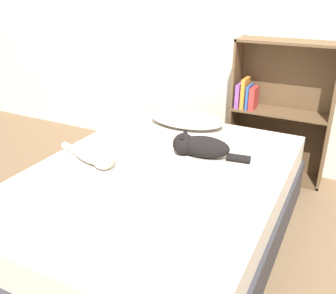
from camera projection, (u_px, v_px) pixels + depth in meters
name	position (u px, v px, depth m)	size (l,w,h in m)	color
ground_plane	(158.00, 237.00, 2.50)	(8.00, 8.00, 0.00)	brown
wall_back	(236.00, 22.00, 3.14)	(8.00, 0.06, 2.50)	silver
bed	(157.00, 206.00, 2.40)	(1.50, 2.02, 0.50)	#333338
pillow	(186.00, 119.00, 3.00)	(0.62, 0.36, 0.11)	beige
cat_light	(93.00, 154.00, 2.36)	(0.50, 0.23, 0.16)	beige
cat_dark	(199.00, 146.00, 2.46)	(0.52, 0.19, 0.17)	black
bookshelf	(278.00, 109.00, 3.12)	(0.79, 0.26, 1.15)	brown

